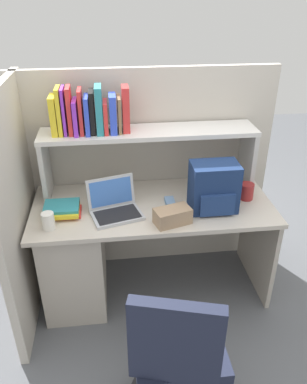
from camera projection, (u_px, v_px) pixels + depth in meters
name	position (u px, v px, depth m)	size (l,w,h in m)	color
ground_plane	(153.00, 286.00, 2.92)	(8.00, 8.00, 0.00)	#595B60
desk	(98.00, 247.00, 2.68)	(1.60, 0.70, 0.73)	beige
cubicle_partition_rear	(147.00, 173.00, 2.87)	(1.84, 0.05, 1.55)	#BCB5A8
cubicle_partition_left	(20.00, 210.00, 2.41)	(0.05, 1.06, 1.55)	#BCB5A8
overhead_hutch	(149.00, 144.00, 2.57)	(1.44, 0.28, 0.45)	beige
reference_books_on_shelf	(90.00, 112.00, 2.42)	(0.49, 0.19, 0.30)	yellow
laptop	(115.00, 206.00, 2.44)	(0.36, 0.32, 0.22)	#B7BABF
backpack	(214.00, 188.00, 2.44)	(0.30, 0.22, 0.32)	navy
computer_mouse	(170.00, 202.00, 2.56)	(0.06, 0.10, 0.03)	#7299C6
paper_cup	(48.00, 221.00, 2.29)	(0.08, 0.08, 0.11)	white
tissue_box	(173.00, 216.00, 2.34)	(0.22, 0.12, 0.10)	#9E7F60
snack_canister	(247.00, 191.00, 2.60)	(0.10, 0.10, 0.11)	maroon
desk_book_stack	(62.00, 209.00, 2.44)	(0.23, 0.20, 0.06)	red
office_chair	(177.00, 363.00, 1.88)	(0.52, 0.54, 0.93)	black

